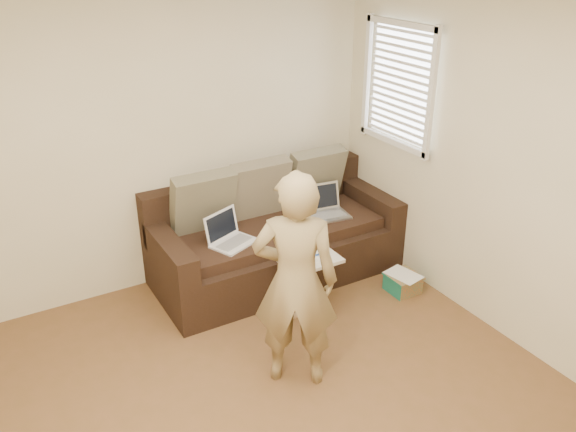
{
  "coord_description": "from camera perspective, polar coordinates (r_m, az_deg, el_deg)",
  "views": [
    {
      "loc": [
        -1.38,
        -2.36,
        2.85
      ],
      "look_at": [
        0.8,
        1.4,
        0.78
      ],
      "focal_mm": 36.87,
      "sensor_mm": 36.0,
      "label": 1
    }
  ],
  "objects": [
    {
      "name": "laptop_silver",
      "position": [
        5.42,
        3.86,
        -0.05
      ],
      "size": [
        0.41,
        0.32,
        0.25
      ],
      "primitive_type": null,
      "rotation": [
        0.0,
        0.0,
        -0.14
      ],
      "color": "#B7BABC",
      "rests_on": "sofa"
    },
    {
      "name": "striped_box",
      "position": [
        5.32,
        11.01,
        -6.34
      ],
      "size": [
        0.27,
        0.27,
        0.17
      ],
      "primitive_type": null,
      "color": "#D85620",
      "rests_on": "ground"
    },
    {
      "name": "wall_back",
      "position": [
        5.05,
        -12.89,
        6.96
      ],
      "size": [
        4.0,
        0.0,
        4.0
      ],
      "primitive_type": "plane",
      "rotation": [
        1.57,
        0.0,
        0.0
      ],
      "color": "beige",
      "rests_on": "ground"
    },
    {
      "name": "pillow_left",
      "position": [
        5.09,
        -8.19,
        1.32
      ],
      "size": [
        0.55,
        0.29,
        0.57
      ],
      "primitive_type": null,
      "rotation": [
        0.28,
        0.0,
        0.0
      ],
      "color": "#615A47",
      "rests_on": "sofa"
    },
    {
      "name": "paper_on_table",
      "position": [
        4.81,
        2.11,
        -3.55
      ],
      "size": [
        0.25,
        0.33,
        0.0
      ],
      "primitive_type": null,
      "rotation": [
        0.0,
        0.0,
        -0.14
      ],
      "color": "white",
      "rests_on": "side_table"
    },
    {
      "name": "scissors",
      "position": [
        4.76,
        2.7,
        -3.81
      ],
      "size": [
        0.19,
        0.12,
        0.02
      ],
      "primitive_type": null,
      "rotation": [
        0.0,
        0.0,
        -0.09
      ],
      "color": "silver",
      "rests_on": "side_table"
    },
    {
      "name": "laptop_white",
      "position": [
        4.95,
        -5.21,
        -2.72
      ],
      "size": [
        0.44,
        0.38,
        0.26
      ],
      "primitive_type": null,
      "rotation": [
        0.0,
        0.0,
        0.4
      ],
      "color": "white",
      "rests_on": "sofa"
    },
    {
      "name": "pillow_mid",
      "position": [
        5.31,
        -2.81,
        2.63
      ],
      "size": [
        0.55,
        0.27,
        0.57
      ],
      "primitive_type": null,
      "rotation": [
        0.24,
        0.0,
        0.0
      ],
      "color": "brown",
      "rests_on": "sofa"
    },
    {
      "name": "person",
      "position": [
        3.92,
        0.72,
        -6.31
      ],
      "size": [
        0.69,
        0.64,
        1.57
      ],
      "primitive_type": "imported",
      "rotation": [
        0.0,
        0.0,
        2.55
      ],
      "color": "#91884F",
      "rests_on": "ground"
    },
    {
      "name": "sofa",
      "position": [
        5.31,
        -1.1,
        -1.72
      ],
      "size": [
        2.2,
        0.95,
        0.85
      ],
      "primitive_type": null,
      "color": "black",
      "rests_on": "ground"
    },
    {
      "name": "pillow_right",
      "position": [
        5.59,
        2.66,
        3.83
      ],
      "size": [
        0.55,
        0.28,
        0.57
      ],
      "primitive_type": null,
      "rotation": [
        0.26,
        0.0,
        0.0
      ],
      "color": "#615A47",
      "rests_on": "sofa"
    },
    {
      "name": "side_table",
      "position": [
        4.87,
        2.06,
        -6.71
      ],
      "size": [
        0.47,
        0.33,
        0.52
      ],
      "primitive_type": null,
      "color": "silver",
      "rests_on": "ground"
    },
    {
      "name": "drinking_glass",
      "position": [
        4.69,
        -0.42,
        -3.56
      ],
      "size": [
        0.07,
        0.07,
        0.12
      ],
      "primitive_type": null,
      "color": "silver",
      "rests_on": "side_table"
    },
    {
      "name": "wall_right",
      "position": [
        4.4,
        23.31,
        2.71
      ],
      "size": [
        0.0,
        4.5,
        4.5
      ],
      "primitive_type": "plane",
      "rotation": [
        1.57,
        0.0,
        -1.57
      ],
      "color": "beige",
      "rests_on": "ground"
    },
    {
      "name": "window_blinds",
      "position": [
        5.22,
        10.66,
        12.34
      ],
      "size": [
        0.12,
        0.88,
        1.08
      ],
      "primitive_type": null,
      "color": "white",
      "rests_on": "wall_right"
    }
  ]
}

